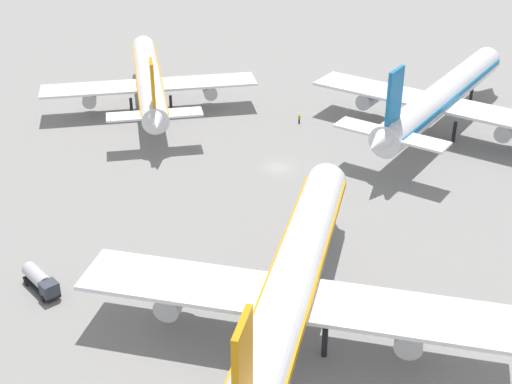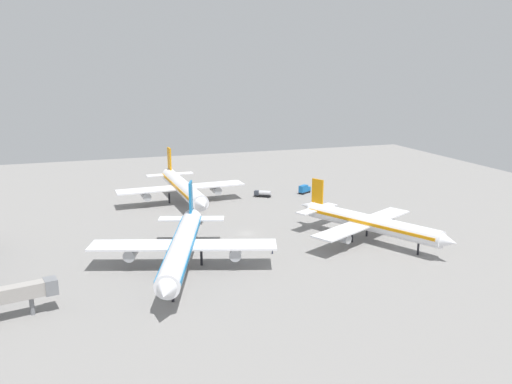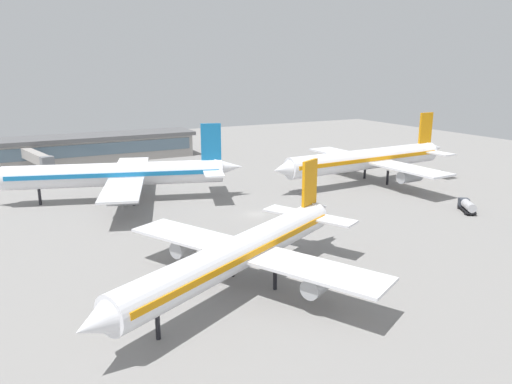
# 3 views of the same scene
# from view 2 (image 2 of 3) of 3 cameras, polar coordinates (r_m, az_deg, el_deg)

# --- Properties ---
(ground) EXTENTS (288.00, 288.00, 0.00)m
(ground) POSITION_cam_2_polar(r_m,az_deg,el_deg) (152.00, -1.02, -4.57)
(ground) COLOR gray
(airplane_at_gate) EXTENTS (54.99, 45.09, 17.16)m
(airplane_at_gate) POSITION_cam_2_polar(r_m,az_deg,el_deg) (124.18, -8.15, -5.87)
(airplane_at_gate) COLOR white
(airplane_at_gate) RESTS_ON ground
(airplane_taxiing) EXTENTS (45.96, 38.26, 15.10)m
(airplane_taxiing) POSITION_cam_2_polar(r_m,az_deg,el_deg) (146.62, 12.36, -3.33)
(airplane_taxiing) COLOR white
(airplane_taxiing) RESTS_ON ground
(airplane_distant) EXTENTS (57.11, 45.80, 17.38)m
(airplane_distant) POSITION_cam_2_polar(r_m,az_deg,el_deg) (184.10, -8.13, 0.55)
(airplane_distant) COLOR white
(airplane_distant) RESTS_ON ground
(catering_truck) EXTENTS (4.54, 5.77, 3.30)m
(catering_truck) POSITION_cam_2_polar(r_m,az_deg,el_deg) (200.12, 5.37, 0.32)
(catering_truck) COLOR black
(catering_truck) RESTS_ON ground
(fuel_truck) EXTENTS (5.00, 6.33, 2.50)m
(fuel_truck) POSITION_cam_2_polar(r_m,az_deg,el_deg) (193.81, 0.75, -0.15)
(fuel_truck) COLOR black
(fuel_truck) RESTS_ON ground
(ground_crew_worker) EXTENTS (0.45, 0.57, 1.67)m
(ground_crew_worker) POSITION_cam_2_polar(r_m,az_deg,el_deg) (135.40, 1.83, -6.50)
(ground_crew_worker) COLOR #1E2338
(ground_crew_worker) RESTS_ON ground
(jet_bridge) EXTENTS (7.29, 20.94, 6.74)m
(jet_bridge) POSITION_cam_2_polar(r_m,az_deg,el_deg) (110.75, -26.24, -10.26)
(jet_bridge) COLOR #9E9993
(jet_bridge) RESTS_ON ground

